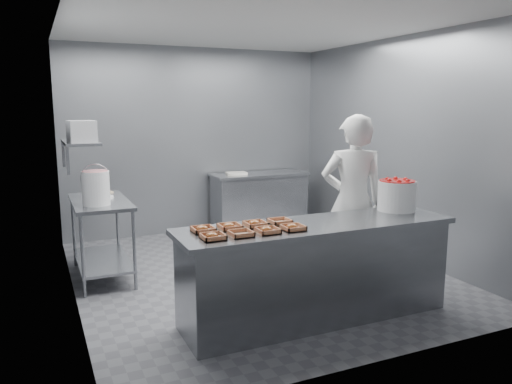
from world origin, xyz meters
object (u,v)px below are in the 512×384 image
worker (352,202)px  tray_0 (213,236)px  appliance (81,131)px  tray_1 (241,233)px  tray_6 (255,224)px  glaze_bucket (96,187)px  service_counter (317,271)px  back_counter (259,201)px  tray_4 (203,229)px  tray_3 (293,227)px  tray_7 (280,221)px  tray_2 (267,230)px  strawberry_tub (397,194)px  prep_table (101,227)px  tray_5 (230,226)px

worker → tray_0: bearing=45.4°
appliance → tray_1: bearing=-66.4°
tray_6 → worker: bearing=19.3°
glaze_bucket → appliance: 0.60m
service_counter → back_counter: same height
tray_6 → tray_4: bearing=180.0°
tray_6 → glaze_bucket: size_ratio=0.42×
tray_3 → tray_7: (0.00, 0.25, -0.00)m
back_counter → tray_2: (-1.46, -3.38, 0.47)m
strawberry_tub → appliance: size_ratio=1.25×
prep_table → worker: bearing=-28.9°
prep_table → strawberry_tub: bearing=-34.1°
back_counter → tray_0: 3.92m
tray_0 → glaze_bucket: 1.93m
back_counter → appliance: (-2.72, -1.53, 1.22)m
service_counter → glaze_bucket: size_ratio=5.90×
strawberry_tub → service_counter: bearing=-171.5°
back_counter → tray_1: tray_1 is taller
appliance → tray_0: bearing=-72.5°
prep_table → back_counter: bearing=27.0°
tray_4 → worker: bearing=14.5°
service_counter → tray_7: tray_7 is taller
tray_7 → tray_6: bearing=-180.0°
prep_table → tray_7: tray_7 is taller
service_counter → tray_2: size_ratio=13.88×
tray_2 → tray_0: bearing=180.0°
tray_3 → worker: (1.12, 0.73, 0.00)m
tray_2 → glaze_bucket: 2.15m
back_counter → tray_5: size_ratio=8.01×
prep_table → strawberry_tub: (2.66, -1.80, 0.47)m
service_counter → back_counter: 3.37m
tray_2 → worker: size_ratio=0.10×
strawberry_tub → tray_3: bearing=-168.3°
service_counter → strawberry_tub: 1.19m
tray_6 → tray_1: bearing=-133.4°
tray_6 → appliance: size_ratio=0.63×
appliance → tray_4: bearing=-69.4°
tray_4 → tray_5: same height
strawberry_tub → glaze_bucket: (-2.72, 1.53, 0.03)m
prep_table → tray_1: bearing=-67.7°
tray_0 → glaze_bucket: (-0.67, 1.80, 0.17)m
prep_table → tray_3: 2.49m
strawberry_tub → tray_6: bearing=-179.1°
tray_1 → tray_3: (0.48, -0.00, 0.00)m
prep_table → appliance: appliance is taller
back_counter → tray_6: tray_6 is taller
tray_4 → tray_6: same height
back_counter → appliance: bearing=-150.7°
service_counter → tray_0: (-1.04, -0.13, 0.47)m
tray_2 → tray_7: (0.24, 0.25, -0.00)m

